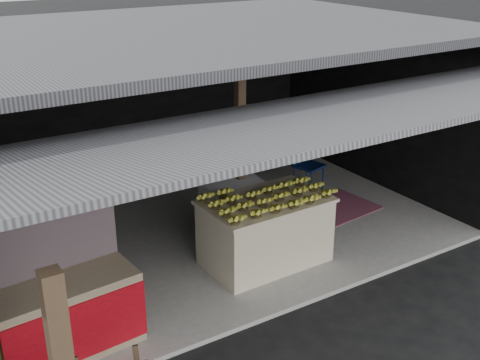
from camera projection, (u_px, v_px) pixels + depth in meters
ground at (303, 307)px, 7.25m from camera, size 80.00×80.00×0.00m
concrete_slab at (202, 226)px, 9.20m from camera, size 7.00×5.00×0.06m
shophouse at (189, 89)px, 8.67m from camera, size 7.40×7.29×3.02m
banana_table at (265, 231)px, 7.98m from camera, size 1.67×1.04×0.91m
banana_pile at (266, 193)px, 7.77m from camera, size 1.54×0.94×0.18m
white_crate at (233, 211)px, 8.57m from camera, size 0.87×0.63×0.91m
neighbor_stall at (66, 313)px, 6.24m from camera, size 1.53×0.79×1.53m
water_barrel at (308, 229)px, 8.56m from camera, size 0.31×0.31×0.45m
plastic_chair at (305, 160)px, 10.28m from camera, size 0.53×0.53×0.92m
magenta_rug at (330, 209)px, 9.69m from camera, size 1.60×1.15×0.01m
picture_frames at (123, 76)px, 10.28m from camera, size 1.62×0.04×0.46m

